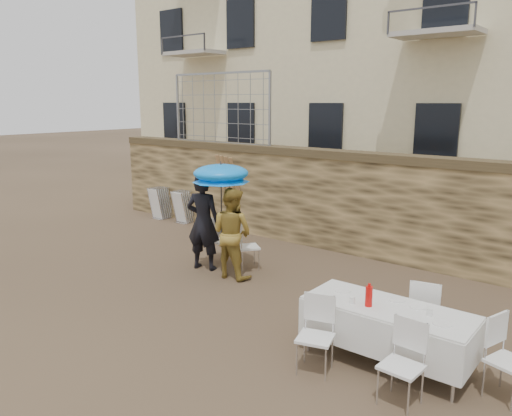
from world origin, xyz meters
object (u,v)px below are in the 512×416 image
Objects in this scene: couple_chair_right at (248,246)px; chair_stack_left at (166,202)px; table_chair_back at (425,312)px; chair_stack_right at (187,206)px; couple_chair_left at (222,240)px; banquet_table at (388,310)px; umbrella at (221,177)px; man_suit at (203,222)px; table_chair_side at (509,360)px; table_chair_front_right at (401,365)px; woman_dress at (232,233)px; table_chair_front_left at (315,336)px; soda_bottle at (369,296)px.

couple_chair_right is 5.18m from chair_stack_left.
couple_chair_right and table_chair_back have the same top height.
couple_chair_left is at bearing -32.78° from chair_stack_right.
chair_stack_right is (-7.58, 3.80, -0.27)m from banquet_table.
umbrella reaches higher than banquet_table.
man_suit is 5.95m from table_chair_side.
table_chair_front_right is at bearing 89.12° from table_chair_back.
chair_stack_right is at bearing -32.93° from table_chair_back.
woman_dress is 5.48m from chair_stack_left.
table_chair_front_left is 1.10m from table_chair_front_right.
man_suit is 4.67m from table_chair_back.
banquet_table is at bearing -18.13° from umbrella.
couple_chair_left is 4.72m from table_chair_back.
table_chair_back reaches higher than chair_stack_right.
woman_dress is at bearing 95.52° from table_chair_side.
umbrella is 4.24m from table_chair_front_left.
man_suit is 2.00× the size of couple_chair_right.
table_chair_back is (4.22, -0.52, -1.41)m from umbrella.
couple_chair_right is at bearing 154.60° from banquet_table.
chair_stack_right is at bearing 151.84° from soda_bottle.
banquet_table is at bearing 64.13° from table_chair_back.
table_chair_front_left is 8.34m from chair_stack_right.
chair_stack_right is at bearing 85.53° from table_chair_side.
couple_chair_right is 5.39m from table_chair_side.
banquet_table is at bearing 34.73° from table_chair_front_left.
banquet_table is at bearing 112.02° from table_chair_side.
chair_stack_left is at bearing 180.00° from chair_stack_right.
umbrella is 5.73m from table_chair_side.
table_chair_side is (5.42, -1.22, -1.41)m from umbrella.
chair_stack_left is (-4.06, 2.59, -0.50)m from man_suit.
couple_chair_left is 4.66m from soda_bottle.
man_suit is 4.32m from table_chair_front_left.
man_suit is 0.76m from woman_dress.
couple_chair_right is at bearing 56.31° from umbrella.
banquet_table is at bearing -24.15° from chair_stack_left.
table_chair_front_left is 1.00× the size of table_chair_front_right.
umbrella is at bearing 132.26° from table_chair_front_left.
table_chair_front_right is 9.28m from chair_stack_right.
chair_stack_right is at bearing 145.08° from umbrella.
table_chair_front_right is at bearing -26.88° from chair_stack_left.
couple_chair_left is 3.69× the size of soda_bottle.
umbrella reaches higher than table_chair_back.
table_chair_front_right is 1.04× the size of chair_stack_left.
table_chair_side is at bearing -22.40° from chair_stack_right.
table_chair_side is at bearing -12.65° from umbrella.
woman_dress is at bearing 158.50° from table_chair_front_right.
table_chair_front_right is (4.52, -2.07, -1.41)m from umbrella.
man_suit is at bearing -165.96° from umbrella.
umbrella is 7.73× the size of soda_bottle.
couple_chair_right and table_chair_side have the same top height.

